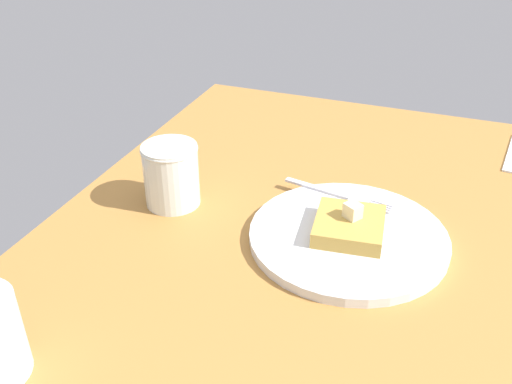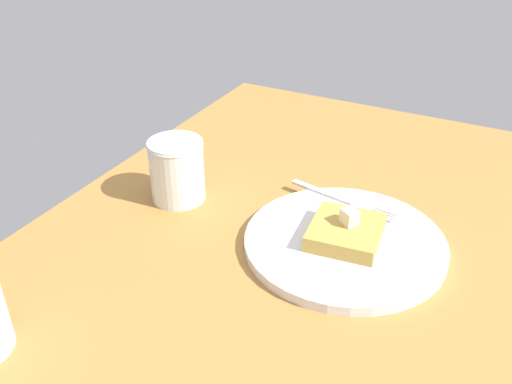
% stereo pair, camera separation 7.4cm
% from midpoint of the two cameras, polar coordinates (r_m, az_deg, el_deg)
% --- Properties ---
extents(table_surface, '(0.91, 0.91, 0.03)m').
position_cam_midpoint_polar(table_surface, '(0.73, 11.23, -6.58)').
color(table_surface, '#A67236').
rests_on(table_surface, ground).
extents(plate, '(0.25, 0.25, 0.01)m').
position_cam_midpoint_polar(plate, '(0.73, 6.34, -4.51)').
color(plate, silver).
rests_on(plate, table_surface).
extents(toast_slice_center, '(0.09, 0.10, 0.02)m').
position_cam_midpoint_polar(toast_slice_center, '(0.72, 6.41, -3.49)').
color(toast_slice_center, gold).
rests_on(toast_slice_center, plate).
extents(butter_pat_primary, '(0.03, 0.03, 0.02)m').
position_cam_midpoint_polar(butter_pat_primary, '(0.71, 6.78, -1.88)').
color(butter_pat_primary, '#F4E6B5').
rests_on(butter_pat_primary, toast_slice_center).
extents(fork, '(0.16, 0.04, 0.00)m').
position_cam_midpoint_polar(fork, '(0.79, 6.12, -0.48)').
color(fork, silver).
rests_on(fork, plate).
extents(syrup_jar, '(0.08, 0.08, 0.09)m').
position_cam_midpoint_polar(syrup_jar, '(0.80, -11.13, 1.34)').
color(syrup_jar, '#471F0C').
rests_on(syrup_jar, table_surface).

